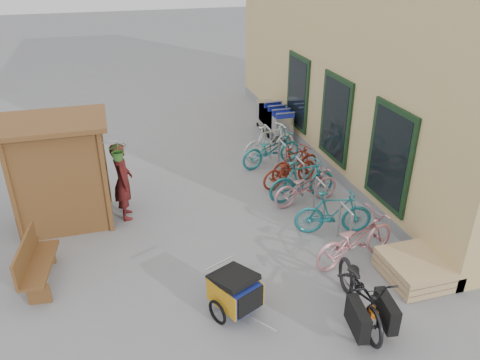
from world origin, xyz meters
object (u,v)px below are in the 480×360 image
object	(u,v)px
shopping_carts	(274,116)
person_kiosk	(123,181)
child_trailer	(235,290)
bike_3	(302,180)
bike_5	(295,163)
bike_6	(271,149)
bench	(34,262)
bike_0	(355,239)
kiosk	(54,159)
bike_4	(290,169)
cargo_bike	(362,292)
bike_7	(270,142)
pallet_stack	(413,269)
bike_2	(306,186)
bike_1	(333,213)

from	to	relation	value
shopping_carts	person_kiosk	size ratio (longest dim) A/B	1.14
child_trailer	bike_3	xyz separation A→B (m)	(2.60, 3.31, 0.07)
bike_5	bike_6	size ratio (longest dim) A/B	0.83
shopping_carts	bike_3	distance (m)	4.32
bench	bike_0	world-z (taller)	bike_0
kiosk	bike_6	distance (m)	5.75
bench	bike_4	world-z (taller)	bench
cargo_bike	bike_3	distance (m)	4.05
shopping_carts	bike_5	bearing A→B (deg)	-99.60
kiosk	bike_4	size ratio (longest dim) A/B	1.51
bike_4	bike_7	size ratio (longest dim) A/B	0.95
kiosk	bench	world-z (taller)	kiosk
bike_3	bike_7	distance (m)	2.50
pallet_stack	shopping_carts	size ratio (longest dim) A/B	0.58
kiosk	bike_2	size ratio (longest dim) A/B	1.46
child_trailer	bike_4	bearing A→B (deg)	32.97
shopping_carts	bike_5	world-z (taller)	shopping_carts
bike_2	bike_1	bearing A→B (deg)	172.30
shopping_carts	bike_7	size ratio (longest dim) A/B	1.19
bike_4	cargo_bike	bearing A→B (deg)	156.69
pallet_stack	cargo_bike	size ratio (longest dim) A/B	0.60
bench	bike_5	size ratio (longest dim) A/B	0.98
bike_3	bike_6	xyz separation A→B (m)	(-0.05, 2.06, -0.04)
bench	bike_1	size ratio (longest dim) A/B	0.91
bike_0	bike_7	size ratio (longest dim) A/B	1.10
kiosk	bike_3	xyz separation A→B (m)	(5.48, -0.49, -1.03)
bike_7	child_trailer	bearing A→B (deg)	140.04
child_trailer	cargo_bike	bearing A→B (deg)	-44.08
bench	bike_7	distance (m)	7.21
pallet_stack	bike_3	distance (m)	3.49
person_kiosk	bike_3	bearing A→B (deg)	-95.62
child_trailer	bike_7	bearing A→B (deg)	40.66
cargo_bike	bike_3	world-z (taller)	bike_3
bike_0	bike_6	size ratio (longest dim) A/B	1.04
bike_2	bike_4	xyz separation A→B (m)	(-0.02, 1.00, -0.02)
bike_1	bike_6	bearing A→B (deg)	15.55
kiosk	bike_5	size ratio (longest dim) A/B	1.64
bike_6	bike_2	bearing A→B (deg)	169.88
child_trailer	bike_6	world-z (taller)	bike_6
kiosk	bike_0	xyz separation A→B (m)	(5.49, -3.06, -1.05)
bike_2	bike_6	distance (m)	2.25
bench	bike_1	distance (m)	5.92
child_trailer	kiosk	bearing A→B (deg)	102.35
pallet_stack	bike_3	xyz separation A→B (m)	(-0.80, 3.39, 0.31)
bike_2	bike_7	world-z (taller)	bike_7
kiosk	bench	xyz separation A→B (m)	(-0.40, -2.08, -1.08)
bike_4	bike_7	world-z (taller)	bike_7
kiosk	pallet_stack	world-z (taller)	kiosk
bike_2	bike_7	xyz separation A→B (m)	(0.04, 2.69, 0.07)
child_trailer	bike_3	world-z (taller)	bike_3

